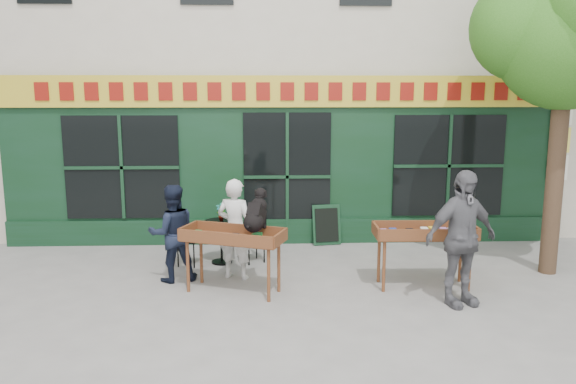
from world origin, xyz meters
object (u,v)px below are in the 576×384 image
(dog, at_px, (256,209))
(woman, at_px, (235,229))
(man_left, at_px, (172,233))
(bistro_table, at_px, (221,233))
(man_right, at_px, (461,238))
(book_cart_right, at_px, (424,235))
(book_cart_center, at_px, (233,239))

(dog, height_order, woman, woman)
(dog, height_order, man_left, dog)
(woman, distance_m, man_left, 0.99)
(bistro_table, height_order, man_left, man_left)
(woman, height_order, man_right, man_right)
(book_cart_right, xyz_separation_m, man_right, (0.30, -0.75, 0.15))
(woman, bearing_deg, man_left, 25.72)
(bistro_table, bearing_deg, book_cart_right, -22.79)
(man_left, bearing_deg, book_cart_center, 132.57)
(woman, xyz_separation_m, bistro_table, (-0.29, 0.81, -0.28))
(man_right, height_order, man_left, man_right)
(dog, relative_size, book_cart_right, 0.40)
(dog, bearing_deg, woman, 137.36)
(woman, xyz_separation_m, man_left, (-0.99, -0.09, -0.04))
(dog, xyz_separation_m, man_right, (2.88, -0.59, -0.32))
(book_cart_center, xyz_separation_m, woman, (0.00, 0.65, -0.00))
(book_cart_right, bearing_deg, woman, 171.08)
(dog, bearing_deg, man_left, 176.16)
(bistro_table, bearing_deg, woman, -70.39)
(woman, distance_m, bistro_table, 0.91)
(book_cart_center, bearing_deg, man_right, 9.62)
(man_right, bearing_deg, woman, 139.74)
(book_cart_right, distance_m, man_right, 0.82)
(man_left, bearing_deg, bistro_table, -145.62)
(dog, xyz_separation_m, woman, (-0.35, 0.70, -0.47))
(bistro_table, distance_m, man_left, 1.16)
(book_cart_right, height_order, man_left, man_left)
(book_cart_center, height_order, dog, dog)
(dog, relative_size, man_right, 0.31)
(woman, bearing_deg, book_cart_right, -169.61)
(book_cart_right, distance_m, man_left, 3.94)
(dog, bearing_deg, bistro_table, 133.71)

